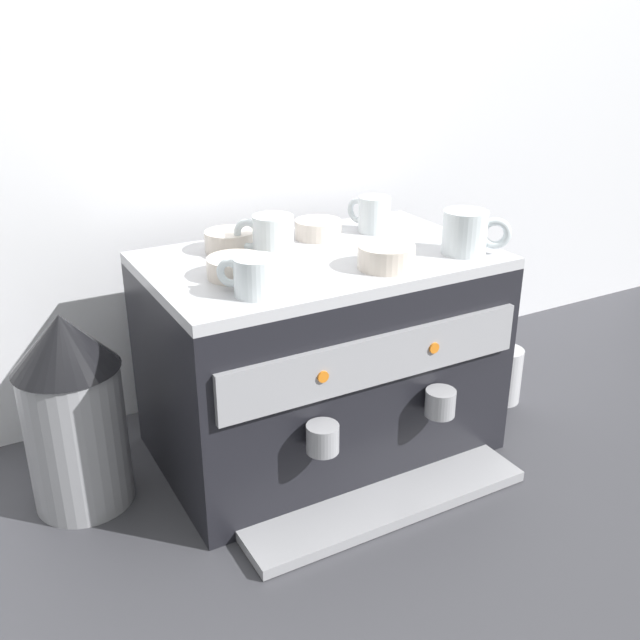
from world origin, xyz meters
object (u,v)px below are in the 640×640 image
Objects in this scene: ceramic_cup_3 at (271,238)px; milk_pitcher at (503,375)px; ceramic_cup_0 at (467,232)px; ceramic_cup_2 at (253,276)px; ceramic_bowl_3 at (386,257)px; coffee_grinder at (73,410)px; ceramic_bowl_1 at (230,242)px; ceramic_bowl_2 at (236,268)px; espresso_machine at (321,356)px; ceramic_cup_1 at (373,214)px; ceramic_bowl_0 at (318,229)px.

milk_pitcher is (0.55, -0.07, -0.39)m from ceramic_cup_3.
ceramic_cup_0 reaches higher than ceramic_cup_2.
coffee_grinder is at bearing 163.07° from ceramic_bowl_3.
ceramic_cup_0 is 1.20× the size of ceramic_bowl_1.
ceramic_cup_3 reaches higher than ceramic_cup_0.
ceramic_cup_0 reaches higher than ceramic_bowl_1.
ceramic_bowl_2 is (0.01, 0.09, -0.02)m from ceramic_cup_2.
ceramic_cup_1 is at bearing 28.36° from espresso_machine.
ceramic_bowl_1 is at bearing 71.81° from ceramic_bowl_2.
ceramic_cup_0 is 1.23× the size of ceramic_cup_2.
ceramic_bowl_1 is (-0.19, 0.00, 0.00)m from ceramic_bowl_0.
espresso_machine is 0.29m from ceramic_bowl_1.
ceramic_bowl_3 is (-0.11, -0.21, -0.02)m from ceramic_cup_1.
ceramic_cup_3 is at bearing 156.70° from ceramic_cup_0.
ceramic_cup_3 is at bearing 162.95° from espresso_machine.
ceramic_bowl_3 is at bearing 179.05° from ceramic_cup_0.
ceramic_cup_3 is 1.11× the size of ceramic_bowl_1.
ceramic_cup_2 is at bearing -179.34° from ceramic_cup_0.
espresso_machine is at bearing 32.51° from ceramic_cup_2.
ceramic_bowl_2 is at bearing -149.91° from ceramic_bowl_0.
ceramic_bowl_0 reaches higher than coffee_grinder.
ceramic_cup_1 is 1.00× the size of ceramic_bowl_2.
ceramic_cup_2 is at bearing -103.41° from ceramic_bowl_1.
ceramic_cup_3 is 0.17m from ceramic_bowl_0.
ceramic_cup_0 is at bearing -30.89° from ceramic_bowl_1.
ceramic_cup_2 is 0.76m from milk_pitcher.
ceramic_bowl_0 is 0.73× the size of milk_pitcher.
ceramic_bowl_0 is at bearing 173.35° from ceramic_cup_1.
espresso_machine is 5.66× the size of ceramic_cup_0.
ceramic_bowl_3 is (0.16, -0.14, -0.02)m from ceramic_cup_3.
coffee_grinder is at bearing 174.48° from milk_pitcher.
ceramic_cup_0 is at bearing -159.69° from milk_pitcher.
ceramic_cup_1 is at bearing -6.65° from ceramic_bowl_0.
ceramic_bowl_0 is at bearing 6.35° from coffee_grinder.
coffee_grinder is (-0.34, -0.06, -0.24)m from ceramic_bowl_1.
coffee_grinder is at bearing 176.71° from ceramic_cup_3.
ceramic_bowl_1 reaches higher than milk_pitcher.
espresso_machine is at bearing 120.65° from ceramic_bowl_3.
ceramic_cup_3 is at bearing 31.19° from ceramic_bowl_2.
ceramic_bowl_2 is (-0.24, -0.14, -0.00)m from ceramic_bowl_0.
ceramic_bowl_3 is at bearing -47.95° from ceramic_bowl_1.
milk_pitcher is (0.21, 0.08, -0.39)m from ceramic_cup_0.
ceramic_cup_0 is 0.18m from ceramic_bowl_3.
ceramic_bowl_2 is at bearing -161.03° from ceramic_cup_1.
ceramic_cup_0 is (0.25, -0.12, 0.25)m from espresso_machine.
ceramic_cup_3 is 0.29× the size of coffee_grinder.
ceramic_bowl_2 is at bearing 161.09° from ceramic_bowl_3.
ceramic_cup_0 is 1.12× the size of ceramic_bowl_2.
ceramic_cup_1 is at bearing 109.25° from ceramic_cup_0.
ceramic_cup_1 is 0.96× the size of ceramic_cup_3.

